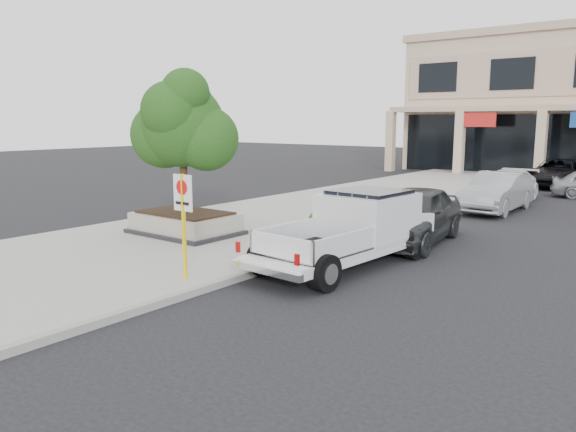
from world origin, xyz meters
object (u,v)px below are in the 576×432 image
object	(u,v)px
planter	(185,223)
curb_car_c	(507,187)
curb_car_a	(412,215)
pickup_truck	(344,231)
curb_car_b	(497,192)
planter_tree	(189,125)
no_parking_sign	(183,212)
curb_car_d	(558,173)

from	to	relation	value
planter	curb_car_c	bearing A→B (deg)	69.06
planter	curb_car_a	bearing A→B (deg)	32.52
pickup_truck	curb_car_c	bearing A→B (deg)	95.01
curb_car_b	planter	bearing A→B (deg)	-117.85
pickup_truck	planter_tree	bearing A→B (deg)	-176.78
planter_tree	no_parking_sign	distance (m)	5.44
pickup_truck	curb_car_d	distance (m)	21.52
pickup_truck	curb_car_d	xyz separation A→B (m)	(0.03, 21.51, -0.16)
planter	no_parking_sign	world-z (taller)	no_parking_sign
planter	curb_car_c	distance (m)	14.92
planter	curb_car_a	world-z (taller)	curb_car_a
planter_tree	pickup_truck	distance (m)	6.05
planter	planter_tree	bearing A→B (deg)	48.97
planter	curb_car_b	size ratio (longest dim) A/B	0.68
pickup_truck	curb_car_a	size ratio (longest dim) A/B	1.18
curb_car_a	curb_car_c	bearing A→B (deg)	85.09
planter	no_parking_sign	bearing A→B (deg)	-41.82
curb_car_a	curb_car_d	world-z (taller)	curb_car_a
curb_car_c	curb_car_d	world-z (taller)	curb_car_d
curb_car_a	curb_car_d	bearing A→B (deg)	83.06
planter	planter_tree	size ratio (longest dim) A/B	0.80
no_parking_sign	curb_car_b	xyz separation A→B (m)	(1.99, 14.47, -0.86)
curb_car_a	planter_tree	bearing A→B (deg)	-155.11
no_parking_sign	curb_car_d	distance (m)	25.12
curb_car_d	curb_car_c	bearing A→B (deg)	-94.22
planter_tree	curb_car_c	xyz separation A→B (m)	(5.20, 13.78, -2.72)
curb_car_d	pickup_truck	bearing A→B (deg)	-91.78
planter_tree	curb_car_a	xyz separation A→B (m)	(5.60, 3.50, -2.58)
pickup_truck	planter	bearing A→B (deg)	-175.20
no_parking_sign	pickup_truck	distance (m)	4.03
curb_car_b	curb_car_c	size ratio (longest dim) A/B	0.99
planter	curb_car_d	world-z (taller)	curb_car_d
pickup_truck	curb_car_b	world-z (taller)	pickup_truck
planter_tree	pickup_truck	xyz separation A→B (m)	(5.51, -0.05, -2.51)
planter_tree	pickup_truck	bearing A→B (deg)	-0.52
planter_tree	no_parking_sign	xyz separation A→B (m)	(3.69, -3.58, -1.78)
no_parking_sign	curb_car_d	bearing A→B (deg)	85.78
planter_tree	curb_car_c	size ratio (longest dim) A/B	0.84
curb_car_c	no_parking_sign	bearing A→B (deg)	-97.48
planter	curb_car_a	xyz separation A→B (m)	(5.73, 3.66, 0.36)
pickup_truck	no_parking_sign	bearing A→B (deg)	-113.47
curb_car_b	curb_car_c	world-z (taller)	curb_car_b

